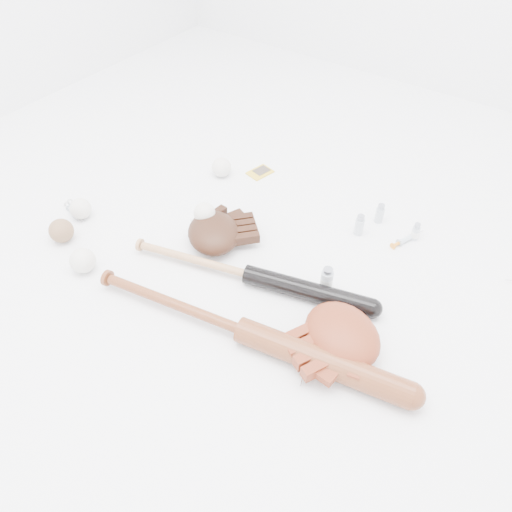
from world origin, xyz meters
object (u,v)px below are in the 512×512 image
Objects in this scene: bat_dark at (248,274)px; pedestal at (206,226)px; bat_wood at (243,330)px; glove_dark at (214,232)px.

bat_dark is 10.67× the size of pedestal.
bat_wood reaches higher than bat_dark.
bat_dark is 0.21m from glove_dark.
bat_wood is at bearing -72.75° from bat_dark.
pedestal is (-0.37, 0.29, -0.01)m from bat_wood.
glove_dark is 0.07m from pedestal.
glove_dark is 3.22× the size of pedestal.
bat_dark is 0.21m from bat_wood.
bat_wood is at bearing 2.59° from glove_dark.
pedestal is (-0.06, 0.03, -0.02)m from glove_dark.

